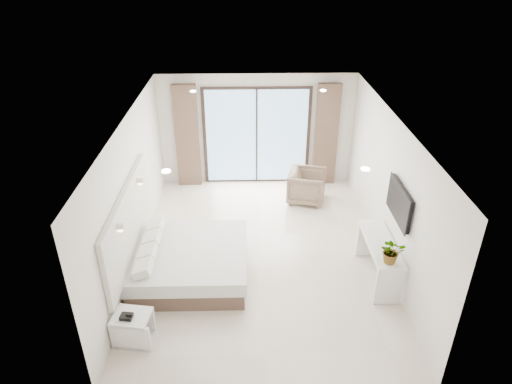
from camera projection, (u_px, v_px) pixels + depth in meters
ground at (261, 254)px, 8.80m from camera, size 6.20×6.20×0.00m
room_shell at (249, 165)px, 8.62m from camera, size 4.62×6.22×2.72m
bed at (189, 262)px, 8.10m from camera, size 2.02×1.92×0.70m
nightstand at (133, 328)px, 6.78m from camera, size 0.60×0.52×0.49m
phone at (126, 317)px, 6.60m from camera, size 0.19×0.16×0.06m
console_desk at (379, 252)px, 7.91m from camera, size 0.46×1.48×0.77m
plant at (392, 253)px, 7.25m from camera, size 0.43×0.47×0.33m
armchair at (307, 185)px, 10.43m from camera, size 0.92×0.96×0.82m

